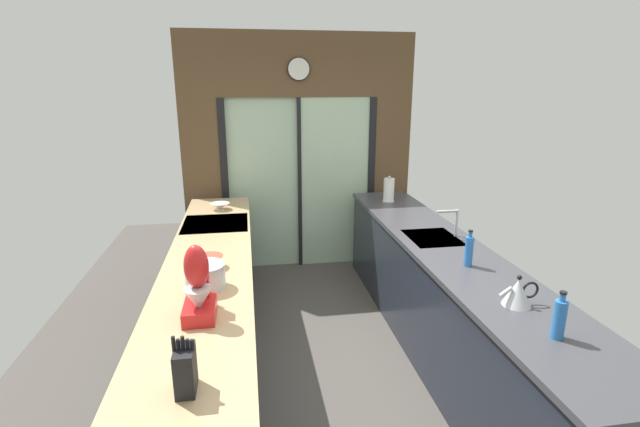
{
  "coord_description": "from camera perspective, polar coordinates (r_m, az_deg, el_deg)",
  "views": [
    {
      "loc": [
        -0.6,
        -2.82,
        2.14
      ],
      "look_at": [
        -0.01,
        0.82,
        1.09
      ],
      "focal_mm": 25.51,
      "sensor_mm": 36.0,
      "label": 1
    }
  ],
  "objects": [
    {
      "name": "soap_bottle_far",
      "position": [
        3.32,
        18.18,
        -4.45
      ],
      "size": [
        0.06,
        0.06,
        0.26
      ],
      "color": "#286BB7",
      "rests_on": "right_counter_run"
    },
    {
      "name": "stand_mixer",
      "position": [
        2.55,
        -15.0,
        -9.22
      ],
      "size": [
        0.17,
        0.27,
        0.42
      ],
      "color": "red",
      "rests_on": "left_counter_run"
    },
    {
      "name": "oven_range",
      "position": [
        4.41,
        -12.58,
        -6.95
      ],
      "size": [
        0.6,
        0.6,
        0.92
      ],
      "color": "black",
      "rests_on": "ground_plane"
    },
    {
      "name": "stock_pot",
      "position": [
        2.93,
        -14.21,
        -7.61
      ],
      "size": [
        0.25,
        0.25,
        0.18
      ],
      "color": "#B7BABC",
      "rests_on": "left_counter_run"
    },
    {
      "name": "back_wall_unit",
      "position": [
        5.29,
        -2.66,
        9.18
      ],
      "size": [
        2.64,
        0.12,
        2.7
      ],
      "color": "brown",
      "rests_on": "ground_plane"
    },
    {
      "name": "ground_plane",
      "position": [
        4.08,
        0.69,
        -15.89
      ],
      "size": [
        5.04,
        7.6,
        0.02
      ],
      "primitive_type": "cube",
      "color": "#4C4742"
    },
    {
      "name": "kettle",
      "position": [
        2.86,
        23.58,
        -9.03
      ],
      "size": [
        0.24,
        0.16,
        0.19
      ],
      "color": "#B7BABC",
      "rests_on": "right_counter_run"
    },
    {
      "name": "sink_faucet",
      "position": [
        3.9,
        16.32,
        -0.59
      ],
      "size": [
        0.19,
        0.02,
        0.23
      ],
      "color": "#B7BABC",
      "rests_on": "right_counter_run"
    },
    {
      "name": "knife_block",
      "position": [
        2.04,
        -16.55,
        -18.22
      ],
      "size": [
        0.09,
        0.14,
        0.25
      ],
      "color": "black",
      "rests_on": "left_counter_run"
    },
    {
      "name": "right_counter_run",
      "position": [
        3.85,
        15.21,
        -10.53
      ],
      "size": [
        0.62,
        3.8,
        0.92
      ],
      "color": "#1E232D",
      "rests_on": "ground_plane"
    },
    {
      "name": "mixing_bowl_far",
      "position": [
        4.69,
        -12.44,
        0.92
      ],
      "size": [
        0.19,
        0.19,
        0.07
      ],
      "color": "silver",
      "rests_on": "left_counter_run"
    },
    {
      "name": "left_counter_run",
      "position": [
        3.41,
        -13.58,
        -14.08
      ],
      "size": [
        0.62,
        3.8,
        0.92
      ],
      "color": "#1E232D",
      "rests_on": "ground_plane"
    },
    {
      "name": "paper_towel_roll",
      "position": [
        4.94,
        8.63,
        2.91
      ],
      "size": [
        0.13,
        0.13,
        0.28
      ],
      "color": "#B7BABC",
      "rests_on": "right_counter_run"
    },
    {
      "name": "soap_bottle_near",
      "position": [
        2.59,
        27.82,
        -11.55
      ],
      "size": [
        0.06,
        0.06,
        0.25
      ],
      "color": "#286BB7",
      "rests_on": "right_counter_run"
    },
    {
      "name": "mixing_bowl_near",
      "position": [
        3.24,
        -13.73,
        -5.86
      ],
      "size": [
        0.2,
        0.2,
        0.08
      ],
      "color": "#BC4C38",
      "rests_on": "left_counter_run"
    }
  ]
}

